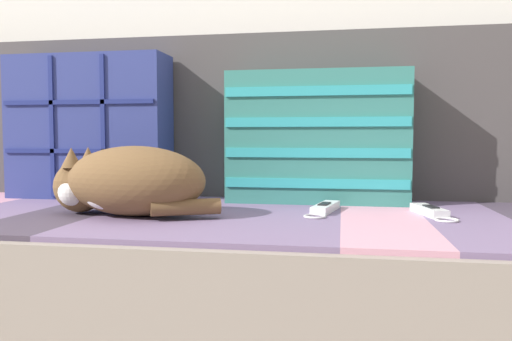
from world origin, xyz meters
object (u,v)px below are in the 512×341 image
object	(u,v)px
couch	(192,295)
throw_pillow_quilted	(90,127)
game_remote_far	(430,211)
throw_pillow_striped	(317,137)
game_remote_near	(325,208)
sleeping_cat	(125,182)

from	to	relation	value
couch	throw_pillow_quilted	world-z (taller)	throw_pillow_quilted
couch	game_remote_far	distance (m)	0.59
throw_pillow_striped	game_remote_far	xyz separation A→B (m)	(0.26, -0.18, -0.16)
game_remote_near	game_remote_far	bearing A→B (deg)	-2.05
throw_pillow_striped	game_remote_far	distance (m)	0.36
throw_pillow_quilted	game_remote_far	world-z (taller)	throw_pillow_quilted
sleeping_cat	couch	bearing A→B (deg)	45.59
throw_pillow_quilted	game_remote_near	xyz separation A→B (m)	(0.68, -0.18, -0.19)
couch	game_remote_near	size ratio (longest dim) A/B	9.57
couch	sleeping_cat	xyz separation A→B (m)	(-0.11, -0.12, 0.28)
throw_pillow_quilted	game_remote_far	bearing A→B (deg)	-11.48
throw_pillow_striped	game_remote_near	distance (m)	0.24
throw_pillow_striped	game_remote_far	world-z (taller)	throw_pillow_striped
game_remote_near	game_remote_far	size ratio (longest dim) A/B	1.05
throw_pillow_quilted	throw_pillow_striped	bearing A→B (deg)	-0.05
game_remote_far	couch	bearing A→B (deg)	-179.93
couch	game_remote_far	size ratio (longest dim) A/B	10.04
sleeping_cat	game_remote_far	xyz separation A→B (m)	(0.66, 0.12, -0.07)
sleeping_cat	game_remote_near	bearing A→B (deg)	16.20
sleeping_cat	game_remote_far	bearing A→B (deg)	9.99
couch	game_remote_far	bearing A→B (deg)	0.07
couch	sleeping_cat	world-z (taller)	sleeping_cat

